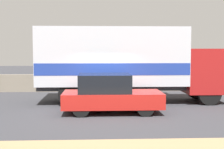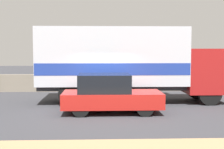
{
  "view_description": "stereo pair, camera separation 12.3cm",
  "coord_description": "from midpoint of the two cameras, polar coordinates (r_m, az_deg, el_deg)",
  "views": [
    {
      "loc": [
        -0.34,
        -12.59,
        2.58
      ],
      "look_at": [
        0.35,
        1.41,
        1.49
      ],
      "focal_mm": 50.0,
      "sensor_mm": 36.0,
      "label": 1
    },
    {
      "loc": [
        -0.21,
        -12.6,
        2.58
      ],
      "look_at": [
        0.35,
        1.41,
        1.49
      ],
      "focal_mm": 50.0,
      "sensor_mm": 36.0,
      "label": 2
    }
  ],
  "objects": [
    {
      "name": "ground_plane",
      "position": [
        12.86,
        -1.54,
        -7.13
      ],
      "size": [
        80.0,
        80.0,
        0.0
      ],
      "primitive_type": "plane",
      "color": "#38383D"
    },
    {
      "name": "stone_wall_backdrop",
      "position": [
        19.7,
        -2.0,
        -1.51
      ],
      "size": [
        60.0,
        0.35,
        1.08
      ],
      "color": "gray",
      "rests_on": "ground_plane"
    },
    {
      "name": "box_truck",
      "position": [
        15.37,
        2.2,
        2.32
      ],
      "size": [
        9.17,
        2.41,
        3.67
      ],
      "color": "maroon",
      "rests_on": "ground_plane"
    },
    {
      "name": "car_hatchback",
      "position": [
        12.85,
        -0.7,
        -3.57
      ],
      "size": [
        4.05,
        1.81,
        1.61
      ],
      "color": "#B21E19",
      "rests_on": "ground_plane"
    }
  ]
}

